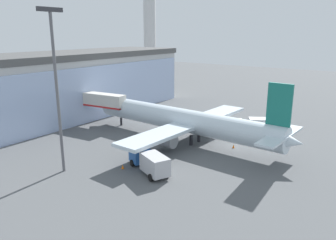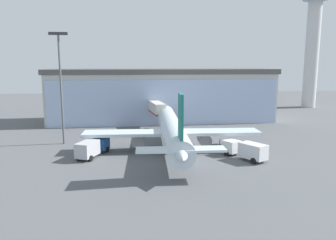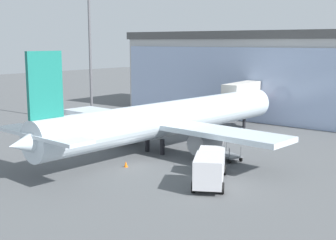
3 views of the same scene
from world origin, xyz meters
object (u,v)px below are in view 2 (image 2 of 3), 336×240
Objects in this scene: control_tower at (313,36)px; catering_truck at (92,147)px; apron_light_mast at (61,79)px; baggage_cart at (213,144)px; airplane at (171,130)px; safety_cone_nose at (188,160)px; fuel_truck at (246,150)px; jet_bridge at (155,107)px; safety_cone_wingtip at (87,149)px.

control_tower is 86.47m from catering_truck.
apron_light_mast is (-71.30, -43.37, -11.60)m from control_tower.
control_tower is 12.27× the size of baggage_cart.
airplane is 8.63m from safety_cone_nose.
baggage_cart is at bearing -56.56° from catering_truck.
airplane is 68.61× the size of safety_cone_nose.
baggage_cart is (20.26, 3.56, -0.97)m from catering_truck.
fuel_truck is 8.26m from baggage_cart.
apron_light_mast is at bearing 7.74° from baggage_cart.
safety_cone_nose is (14.37, -4.71, -1.19)m from catering_truck.
catering_truck and fuel_truck have the same top height.
airplane is 11.89× the size of baggage_cart.
fuel_truck is at bearing 4.25° from safety_cone_nose.
jet_bridge is 25.72m from catering_truck.
apron_light_mast is (-17.56, -13.73, 6.97)m from jet_bridge.
fuel_truck is at bearing -76.33° from catering_truck.
airplane reaches higher than safety_cone_wingtip.
apron_light_mast is 35.81× the size of safety_cone_wingtip.
jet_bridge is at bearing 95.97° from safety_cone_nose.
fuel_truck reaches higher than safety_cone_wingtip.
apron_light_mast is 14.89m from catering_truck.
catering_truck is at bearing -141.21° from control_tower.
baggage_cart is at bearing -132.63° from control_tower.
airplane reaches higher than baggage_cart.
control_tower is at bearing -43.99° from airplane.
safety_cone_nose is (1.50, -7.92, -3.08)m from airplane.
catering_truck is 23.69m from fuel_truck.
control_tower is 5.14× the size of catering_truck.
control_tower is 79.86m from safety_cone_nose.
jet_bridge is 0.35× the size of control_tower.
catering_truck is at bearing 49.25° from fuel_truck.
jet_bridge is at bearing 56.63° from safety_cone_wingtip.
catering_truck reaches higher than safety_cone_wingtip.
airplane is 14.42m from safety_cone_wingtip.
baggage_cart is 5.77× the size of safety_cone_wingtip.
airplane is 4.98× the size of catering_truck.
catering_truck is 1.02× the size of fuel_truck.
catering_truck is at bearing 29.50° from baggage_cart.
apron_light_mast is at bearing 121.14° from jet_bridge.
fuel_truck is at bearing -163.04° from jet_bridge.
fuel_truck is (29.41, -13.10, -10.14)m from apron_light_mast.
apron_light_mast reaches higher than airplane.
safety_cone_wingtip is at bearing -48.93° from apron_light_mast.
control_tower reaches higher than airplane.
control_tower reaches higher than jet_bridge.
jet_bridge is at bearing -45.96° from baggage_cart.
airplane is 7.92m from baggage_cart.
control_tower is 1.98× the size of apron_light_mast.
jet_bridge is at bearing 38.01° from apron_light_mast.
airplane is (1.38, -19.57, -1.29)m from jet_bridge.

